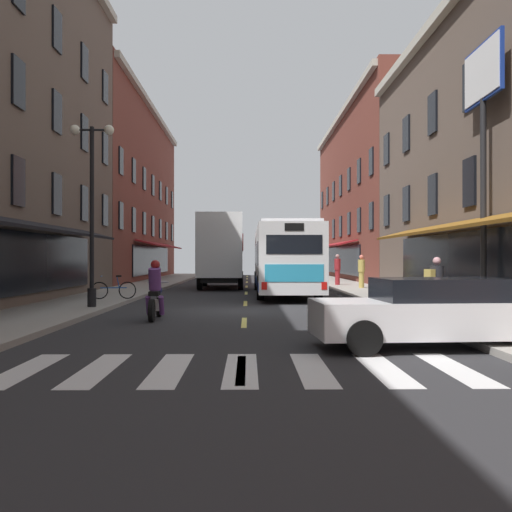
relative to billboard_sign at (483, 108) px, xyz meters
name	(u,v)px	position (x,y,z in m)	size (l,w,h in m)	color
ground_plane	(245,312)	(-7.05, 1.89, -6.20)	(34.80, 80.00, 0.10)	#28282B
lane_centre_dashes	(245,311)	(-7.05, 1.64, -6.15)	(0.14, 73.90, 0.01)	#DBCC4C
crosswalk_near	(241,369)	(-7.05, -8.11, -6.15)	(7.10, 2.80, 0.01)	silver
sidewalk_left	(63,309)	(-12.95, 1.89, -6.08)	(3.00, 80.00, 0.14)	gray
sidewalk_right	(425,308)	(-1.15, 1.89, -6.08)	(3.00, 80.00, 0.14)	gray
billboard_sign	(483,108)	(0.00, 0.00, 0.00)	(0.40, 2.66, 7.92)	black
transit_bus	(284,259)	(-5.28, 10.18, -4.46)	(2.67, 12.07, 3.21)	silver
box_truck	(221,252)	(-8.47, 16.00, -4.08)	(2.54, 7.48, 4.08)	white
sedan_near	(227,272)	(-8.58, 27.00, -5.46)	(1.97, 4.64, 1.34)	maroon
sedan_mid	(436,312)	(-3.37, -6.05, -5.46)	(4.66, 2.13, 1.33)	silver
motorcycle_rider	(155,294)	(-9.53, -0.83, -5.44)	(0.62, 2.07, 1.66)	black
bicycle_near	(114,290)	(-12.12, 5.38, -5.65)	(1.70, 0.48, 0.91)	black
pedestrian_near	(436,286)	(-2.03, -1.95, -5.17)	(0.53, 0.43, 1.60)	#33663F
pedestrian_mid	(337,269)	(-1.70, 17.08, -5.08)	(0.36, 0.36, 1.80)	maroon
pedestrian_far	(361,271)	(-0.95, 13.66, -5.11)	(0.36, 0.36, 1.74)	#B29947
street_lamp_twin	(92,207)	(-12.00, 1.79, -2.77)	(1.42, 0.32, 5.88)	black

